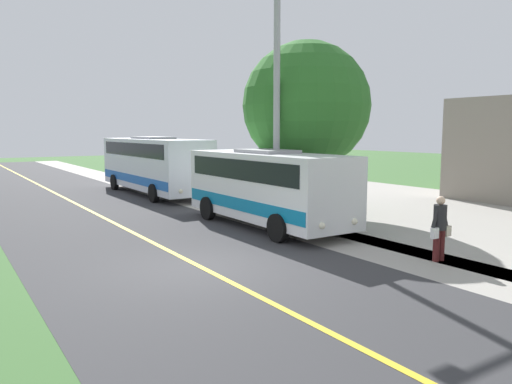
% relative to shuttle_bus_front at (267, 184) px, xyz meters
% --- Properties ---
extents(ground_plane, '(120.00, 120.00, 0.00)m').
position_rel_shuttle_bus_front_xyz_m(ground_plane, '(4.47, 3.61, -1.53)').
color(ground_plane, '#3D6633').
extents(road_surface, '(8.00, 100.00, 0.01)m').
position_rel_shuttle_bus_front_xyz_m(road_surface, '(4.47, 3.61, -1.53)').
color(road_surface, '#333335').
rests_on(road_surface, ground).
extents(sidewalk, '(2.40, 100.00, 0.01)m').
position_rel_shuttle_bus_front_xyz_m(sidewalk, '(-0.73, 3.61, -1.53)').
color(sidewalk, '#9E9991').
rests_on(sidewalk, ground).
extents(road_centre_line, '(0.16, 100.00, 0.00)m').
position_rel_shuttle_bus_front_xyz_m(road_centre_line, '(4.47, 3.61, -1.52)').
color(road_centre_line, gold).
rests_on(road_centre_line, ground).
extents(shuttle_bus_front, '(2.59, 7.70, 2.78)m').
position_rel_shuttle_bus_front_xyz_m(shuttle_bus_front, '(0.00, 0.00, 0.00)').
color(shuttle_bus_front, white).
rests_on(shuttle_bus_front, ground).
extents(transit_bus_rear, '(2.72, 10.13, 3.13)m').
position_rel_shuttle_bus_front_xyz_m(transit_bus_rear, '(-0.06, -11.12, 0.19)').
color(transit_bus_rear, silver).
rests_on(transit_bus_rear, ground).
extents(pedestrian_with_bags, '(0.72, 0.34, 1.74)m').
position_rel_shuttle_bus_front_xyz_m(pedestrian_with_bags, '(-1.12, 6.49, -0.60)').
color(pedestrian_with_bags, '#4C1919').
rests_on(pedestrian_with_bags, ground).
extents(street_light_pole, '(1.97, 0.24, 8.80)m').
position_rel_shuttle_bus_front_xyz_m(street_light_pole, '(-0.42, -0.15, 3.28)').
color(street_light_pole, '#9E9EA3').
rests_on(street_light_pole, ground).
extents(tree_curbside, '(5.21, 5.21, 7.08)m').
position_rel_shuttle_bus_front_xyz_m(tree_curbside, '(-2.93, -1.45, 2.93)').
color(tree_curbside, '#4C3826').
rests_on(tree_curbside, ground).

